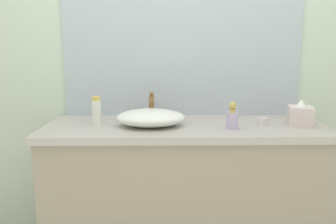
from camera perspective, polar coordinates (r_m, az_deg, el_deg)
bathroom_wall_rear at (r=2.24m, az=0.33°, el=10.08°), size 6.00×0.06×2.60m
vanity_counter at (r=2.11m, az=2.84°, el=-13.99°), size 1.66×0.58×0.89m
wall_mirror_panel at (r=2.21m, az=2.61°, el=16.06°), size 1.55×0.01×1.28m
sink_basin at (r=1.92m, az=-3.03°, el=-0.96°), size 0.40×0.30×0.10m
faucet at (r=2.08m, az=-2.88°, el=1.33°), size 0.03×0.12×0.17m
soap_dispenser at (r=1.88m, az=11.03°, el=-1.05°), size 0.07×0.07×0.15m
lotion_bottle at (r=1.97m, az=-12.21°, el=0.12°), size 0.05×0.05×0.17m
tissue_box at (r=2.06m, az=21.86°, el=-0.45°), size 0.16×0.16×0.15m
candle_jar at (r=2.03m, az=16.04°, el=-1.59°), size 0.06×0.06×0.04m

